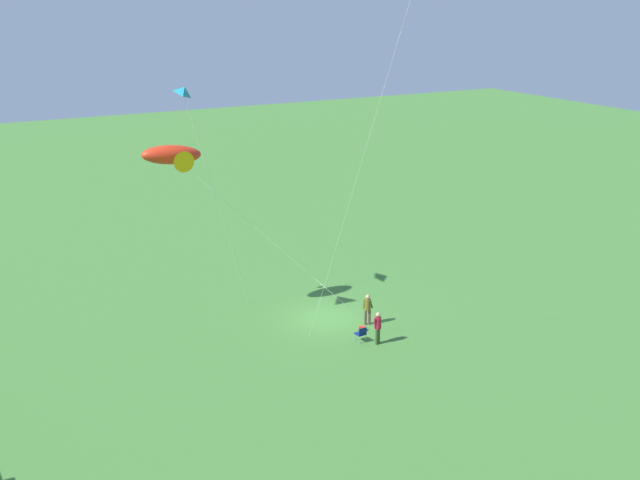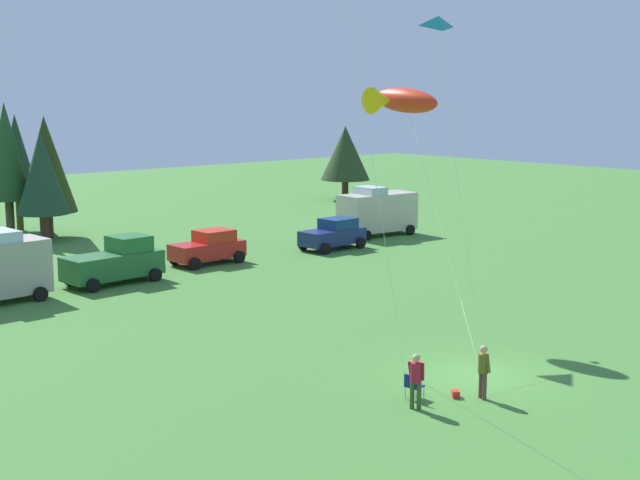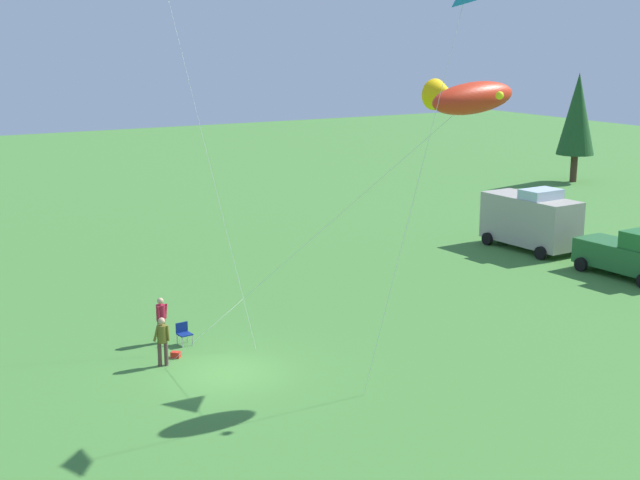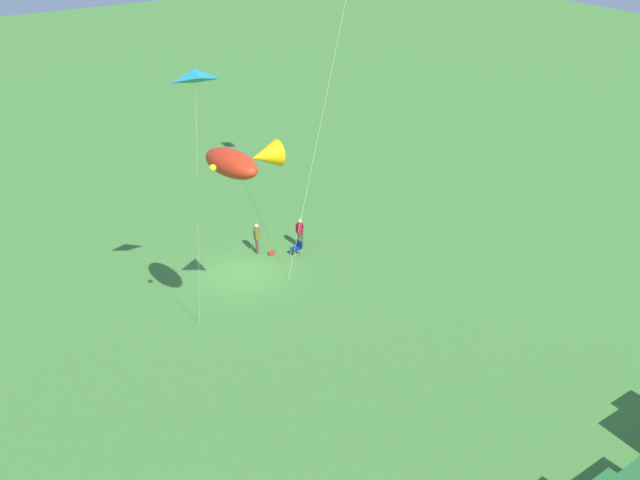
{
  "view_description": "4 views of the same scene",
  "coord_description": "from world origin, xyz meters",
  "px_view_note": "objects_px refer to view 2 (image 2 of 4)",
  "views": [
    {
      "loc": [
        -33.45,
        18.28,
        17.1
      ],
      "look_at": [
        -1.53,
        1.22,
        5.23
      ],
      "focal_mm": 42.0,
      "sensor_mm": 36.0,
      "label": 1
    },
    {
      "loc": [
        -23.45,
        -18.29,
        9.56
      ],
      "look_at": [
        -3.19,
        4.46,
        4.5
      ],
      "focal_mm": 50.0,
      "sensor_mm": 36.0,
      "label": 2
    },
    {
      "loc": [
        26.23,
        -11.39,
        11.18
      ],
      "look_at": [
        -0.6,
        4.03,
        4.05
      ],
      "focal_mm": 50.0,
      "sensor_mm": 36.0,
      "label": 3
    },
    {
      "loc": [
        15.32,
        30.23,
        19.22
      ],
      "look_at": [
        -2.04,
        4.08,
        3.11
      ],
      "focal_mm": 42.0,
      "sensor_mm": 36.0,
      "label": 4
    }
  ],
  "objects_px": {
    "backpack_on_grass": "(456,394)",
    "kite_delta_teal": "(439,22)",
    "person_kite_flyer": "(483,368)",
    "folding_chair": "(413,385)",
    "person_spectator": "(416,377)",
    "kite_large_fish": "(400,100)",
    "truck_green_flatbed": "(116,262)",
    "van_camper_beige": "(377,211)",
    "car_red_sedan": "(209,247)",
    "car_navy_hatch": "(334,234)"
  },
  "relations": [
    {
      "from": "backpack_on_grass",
      "to": "kite_delta_teal",
      "type": "xyz_separation_m",
      "value": [
        6.76,
        6.9,
        12.23
      ]
    },
    {
      "from": "person_kite_flyer",
      "to": "folding_chair",
      "type": "xyz_separation_m",
      "value": [
        -1.7,
        1.42,
        -0.53
      ]
    },
    {
      "from": "person_spectator",
      "to": "kite_large_fish",
      "type": "relative_size",
      "value": 0.17
    },
    {
      "from": "folding_chair",
      "to": "truck_green_flatbed",
      "type": "height_order",
      "value": "truck_green_flatbed"
    },
    {
      "from": "person_spectator",
      "to": "kite_delta_teal",
      "type": "distance_m",
      "value": 15.69
    },
    {
      "from": "truck_green_flatbed",
      "to": "van_camper_beige",
      "type": "height_order",
      "value": "van_camper_beige"
    },
    {
      "from": "person_spectator",
      "to": "car_red_sedan",
      "type": "distance_m",
      "value": 25.13
    },
    {
      "from": "backpack_on_grass",
      "to": "folding_chair",
      "type": "bearing_deg",
      "value": 146.82
    },
    {
      "from": "backpack_on_grass",
      "to": "car_red_sedan",
      "type": "bearing_deg",
      "value": 73.68
    },
    {
      "from": "person_spectator",
      "to": "person_kite_flyer",
      "type": "bearing_deg",
      "value": -46.31
    },
    {
      "from": "person_kite_flyer",
      "to": "backpack_on_grass",
      "type": "xyz_separation_m",
      "value": [
        -0.52,
        0.65,
        -0.91
      ]
    },
    {
      "from": "van_camper_beige",
      "to": "truck_green_flatbed",
      "type": "bearing_deg",
      "value": 9.93
    },
    {
      "from": "folding_chair",
      "to": "car_red_sedan",
      "type": "xyz_separation_m",
      "value": [
        8.11,
        22.94,
        0.46
      ]
    },
    {
      "from": "car_red_sedan",
      "to": "truck_green_flatbed",
      "type": "bearing_deg",
      "value": -170.28
    },
    {
      "from": "kite_large_fish",
      "to": "kite_delta_teal",
      "type": "height_order",
      "value": "kite_delta_teal"
    },
    {
      "from": "person_spectator",
      "to": "car_red_sedan",
      "type": "xyz_separation_m",
      "value": [
        8.69,
        23.58,
        -0.07
      ]
    },
    {
      "from": "person_kite_flyer",
      "to": "person_spectator",
      "type": "xyz_separation_m",
      "value": [
        -2.27,
        0.78,
        0.0
      ]
    },
    {
      "from": "backpack_on_grass",
      "to": "kite_large_fish",
      "type": "distance_m",
      "value": 13.44
    },
    {
      "from": "person_spectator",
      "to": "backpack_on_grass",
      "type": "relative_size",
      "value": 5.44
    },
    {
      "from": "truck_green_flatbed",
      "to": "kite_large_fish",
      "type": "distance_m",
      "value": 17.47
    },
    {
      "from": "truck_green_flatbed",
      "to": "backpack_on_grass",
      "type": "bearing_deg",
      "value": -94.66
    },
    {
      "from": "car_navy_hatch",
      "to": "truck_green_flatbed",
      "type": "bearing_deg",
      "value": 178.18
    },
    {
      "from": "truck_green_flatbed",
      "to": "person_kite_flyer",
      "type": "bearing_deg",
      "value": -93.34
    },
    {
      "from": "folding_chair",
      "to": "kite_delta_teal",
      "type": "xyz_separation_m",
      "value": [
        7.93,
        6.13,
        11.86
      ]
    },
    {
      "from": "backpack_on_grass",
      "to": "kite_large_fish",
      "type": "relative_size",
      "value": 0.03
    },
    {
      "from": "person_kite_flyer",
      "to": "car_navy_hatch",
      "type": "height_order",
      "value": "car_navy_hatch"
    },
    {
      "from": "backpack_on_grass",
      "to": "kite_large_fish",
      "type": "height_order",
      "value": "kite_large_fish"
    },
    {
      "from": "kite_delta_teal",
      "to": "person_spectator",
      "type": "bearing_deg",
      "value": -141.48
    },
    {
      "from": "folding_chair",
      "to": "kite_large_fish",
      "type": "bearing_deg",
      "value": 40.66
    },
    {
      "from": "folding_chair",
      "to": "person_spectator",
      "type": "bearing_deg",
      "value": -137.87
    },
    {
      "from": "person_kite_flyer",
      "to": "car_navy_hatch",
      "type": "relative_size",
      "value": 0.41
    },
    {
      "from": "folding_chair",
      "to": "backpack_on_grass",
      "type": "xyz_separation_m",
      "value": [
        1.17,
        -0.77,
        -0.38
      ]
    },
    {
      "from": "person_spectator",
      "to": "truck_green_flatbed",
      "type": "height_order",
      "value": "truck_green_flatbed"
    },
    {
      "from": "truck_green_flatbed",
      "to": "kite_delta_teal",
      "type": "distance_m",
      "value": 20.27
    },
    {
      "from": "car_red_sedan",
      "to": "kite_large_fish",
      "type": "xyz_separation_m",
      "value": [
        -1.2,
        -15.68,
        8.28
      ]
    },
    {
      "from": "person_kite_flyer",
      "to": "van_camper_beige",
      "type": "xyz_separation_m",
      "value": [
        20.68,
        25.16,
        0.62
      ]
    },
    {
      "from": "kite_large_fish",
      "to": "truck_green_flatbed",
      "type": "bearing_deg",
      "value": 109.96
    },
    {
      "from": "truck_green_flatbed",
      "to": "car_red_sedan",
      "type": "height_order",
      "value": "truck_green_flatbed"
    },
    {
      "from": "person_kite_flyer",
      "to": "car_red_sedan",
      "type": "xyz_separation_m",
      "value": [
        6.42,
        24.36,
        -0.07
      ]
    },
    {
      "from": "person_kite_flyer",
      "to": "person_spectator",
      "type": "height_order",
      "value": "same"
    },
    {
      "from": "folding_chair",
      "to": "kite_large_fish",
      "type": "height_order",
      "value": "kite_large_fish"
    },
    {
      "from": "folding_chair",
      "to": "car_navy_hatch",
      "type": "xyz_separation_m",
      "value": [
        16.58,
        21.76,
        0.46
      ]
    },
    {
      "from": "truck_green_flatbed",
      "to": "person_spectator",
      "type": "bearing_deg",
      "value": -99.12
    },
    {
      "from": "car_red_sedan",
      "to": "van_camper_beige",
      "type": "relative_size",
      "value": 0.76
    },
    {
      "from": "car_navy_hatch",
      "to": "kite_delta_teal",
      "type": "relative_size",
      "value": 0.33
    },
    {
      "from": "person_spectator",
      "to": "backpack_on_grass",
      "type": "height_order",
      "value": "person_spectator"
    },
    {
      "from": "person_kite_flyer",
      "to": "kite_delta_teal",
      "type": "height_order",
      "value": "kite_delta_teal"
    },
    {
      "from": "person_kite_flyer",
      "to": "car_navy_hatch",
      "type": "xyz_separation_m",
      "value": [
        14.89,
        23.18,
        -0.07
      ]
    },
    {
      "from": "truck_green_flatbed",
      "to": "car_navy_hatch",
      "type": "distance_m",
      "value": 14.95
    },
    {
      "from": "backpack_on_grass",
      "to": "kite_delta_teal",
      "type": "height_order",
      "value": "kite_delta_teal"
    }
  ]
}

